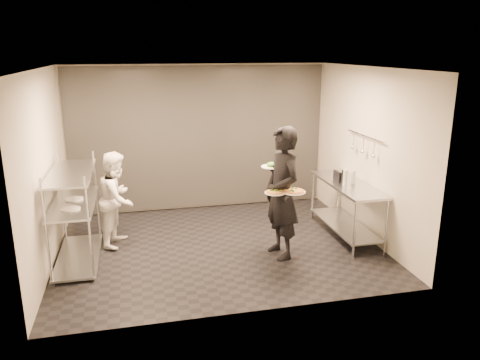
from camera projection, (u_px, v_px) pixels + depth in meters
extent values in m
cube|color=black|center=(219.00, 246.00, 7.53)|extent=(5.00, 4.00, 0.00)
cube|color=white|center=(217.00, 68.00, 6.77)|extent=(5.00, 4.00, 0.00)
cube|color=#B0AC9E|center=(199.00, 138.00, 9.03)|extent=(5.00, 0.00, 2.80)
cube|color=#B0AC9E|center=(250.00, 202.00, 5.28)|extent=(5.00, 0.00, 2.80)
cube|color=#B0AC9E|center=(44.00, 171.00, 6.61)|extent=(0.00, 4.00, 2.80)
cube|color=#B0AC9E|center=(367.00, 154.00, 7.69)|extent=(0.00, 4.00, 2.80)
cube|color=white|center=(200.00, 138.00, 9.00)|extent=(4.90, 0.04, 2.74)
cylinder|color=silver|center=(46.00, 233.00, 6.08)|extent=(0.04, 0.04, 1.50)
cylinder|color=silver|center=(62.00, 198.00, 7.53)|extent=(0.04, 0.04, 1.50)
cylinder|color=silver|center=(90.00, 230.00, 6.20)|extent=(0.04, 0.04, 1.50)
cylinder|color=silver|center=(97.00, 196.00, 7.64)|extent=(0.04, 0.04, 1.50)
cube|color=#AAB0B4|center=(79.00, 256.00, 7.05)|extent=(0.60, 1.60, 0.03)
cube|color=#AAB0B4|center=(74.00, 203.00, 6.82)|extent=(0.60, 1.60, 0.03)
cube|color=#AAB0B4|center=(71.00, 173.00, 6.70)|extent=(0.60, 1.60, 0.03)
cylinder|color=white|center=(71.00, 209.00, 6.49)|extent=(0.26, 0.26, 0.01)
cylinder|color=white|center=(74.00, 199.00, 6.91)|extent=(0.26, 0.26, 0.01)
cylinder|color=silver|center=(355.00, 230.00, 7.02)|extent=(0.04, 0.04, 0.90)
cylinder|color=silver|center=(312.00, 196.00, 8.63)|extent=(0.04, 0.04, 0.90)
cylinder|color=silver|center=(386.00, 227.00, 7.13)|extent=(0.04, 0.04, 0.90)
cylinder|color=silver|center=(339.00, 194.00, 8.74)|extent=(0.04, 0.04, 0.90)
cube|color=#AAB0B4|center=(345.00, 225.00, 7.95)|extent=(0.57, 1.71, 0.03)
cube|color=#AAB0B4|center=(347.00, 184.00, 7.76)|extent=(0.60, 1.80, 0.04)
cylinder|color=silver|center=(365.00, 136.00, 7.60)|extent=(0.02, 1.20, 0.02)
cylinder|color=silver|center=(374.00, 148.00, 7.30)|extent=(0.01, 0.01, 0.22)
sphere|color=silver|center=(374.00, 156.00, 7.34)|extent=(0.07, 0.07, 0.07)
cylinder|color=silver|center=(364.00, 144.00, 7.63)|extent=(0.01, 0.01, 0.22)
sphere|color=silver|center=(363.00, 152.00, 7.66)|extent=(0.07, 0.07, 0.07)
cylinder|color=silver|center=(354.00, 140.00, 7.96)|extent=(0.01, 0.01, 0.22)
sphere|color=silver|center=(353.00, 147.00, 7.99)|extent=(0.07, 0.07, 0.07)
imported|color=black|center=(282.00, 193.00, 6.95)|extent=(0.61, 0.81, 2.00)
imported|color=white|center=(117.00, 199.00, 7.46)|extent=(0.77, 0.88, 1.52)
cylinder|color=white|center=(275.00, 193.00, 6.75)|extent=(0.30, 0.30, 0.01)
cylinder|color=#C87D48|center=(275.00, 192.00, 6.74)|extent=(0.26, 0.26, 0.02)
cylinder|color=#A95416|center=(275.00, 191.00, 6.74)|extent=(0.23, 0.23, 0.01)
sphere|color=#155E18|center=(275.00, 191.00, 6.74)|extent=(0.04, 0.04, 0.04)
cylinder|color=white|center=(294.00, 192.00, 6.77)|extent=(0.34, 0.34, 0.01)
cylinder|color=#C87D48|center=(294.00, 191.00, 6.76)|extent=(0.30, 0.30, 0.02)
cylinder|color=#A95416|center=(294.00, 190.00, 6.76)|extent=(0.27, 0.27, 0.01)
sphere|color=#155E18|center=(294.00, 190.00, 6.76)|extent=(0.04, 0.04, 0.04)
cylinder|color=white|center=(271.00, 167.00, 7.14)|extent=(0.31, 0.31, 0.01)
ellipsoid|color=#255F17|center=(271.00, 164.00, 7.13)|extent=(0.13, 0.13, 0.07)
cube|color=black|center=(337.00, 176.00, 7.85)|extent=(0.05, 0.23, 0.17)
cylinder|color=#929F92|center=(345.00, 178.00, 7.60)|extent=(0.07, 0.07, 0.25)
cylinder|color=#929F92|center=(353.00, 177.00, 7.66)|extent=(0.07, 0.07, 0.23)
cylinder|color=black|center=(343.00, 177.00, 7.71)|extent=(0.07, 0.07, 0.22)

